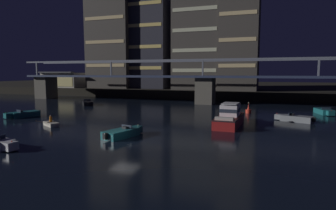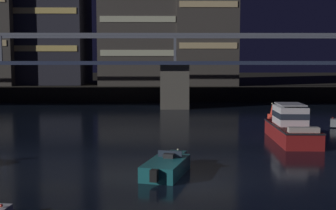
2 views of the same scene
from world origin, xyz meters
name	(u,v)px [view 2 (image 2 of 2)]	position (x,y,z in m)	size (l,w,h in m)	color
ground_plane	(194,185)	(0.00, 0.00, 0.00)	(400.00, 400.00, 0.00)	black
far_riverbank	(169,82)	(0.00, 84.87, 1.10)	(240.00, 80.00, 2.20)	black
river_bridge	(174,73)	(0.00, 36.86, 4.48)	(90.09, 6.40, 9.38)	#605B51
tower_central	(139,6)	(-5.16, 52.85, 14.85)	(12.23, 11.47, 25.59)	#423D38
cabin_cruiser_near_left	(291,127)	(8.22, 12.48, 1.05)	(3.04, 9.22, 2.79)	maroon
speedboat_mid_center	(167,167)	(-1.33, 2.11, 0.41)	(2.81, 5.18, 1.16)	#196066
channel_buoy	(272,115)	(9.71, 24.67, 0.48)	(0.90, 0.90, 1.76)	red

